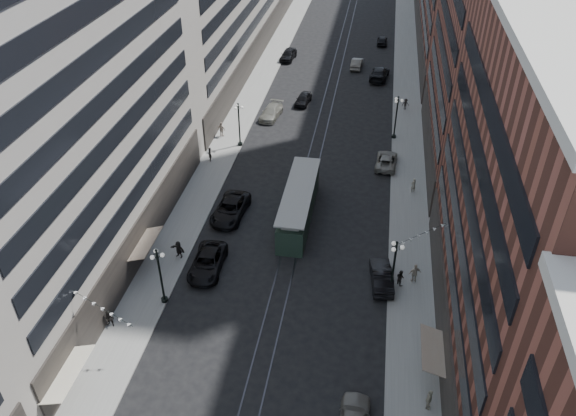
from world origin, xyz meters
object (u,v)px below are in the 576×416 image
Objects in this scene: pedestrian_9 at (405,104)px; car_11 at (386,161)px; lamppost_sw_mid at (239,123)px; car_10 at (381,276)px; car_8 at (271,112)px; car_9 at (288,55)px; lamppost_se_mid at (396,116)px; pedestrian_4 at (429,400)px; pedestrian_7 at (400,277)px; pedestrian_extra_0 at (210,154)px; car_7 at (230,209)px; pedestrian_extra_1 at (415,273)px; car_2 at (208,262)px; car_12 at (379,74)px; pedestrian_6 at (222,129)px; pedestrian_2 at (110,319)px; streetcar at (299,205)px; lamppost_sw_far at (160,274)px; car_14 at (357,63)px; car_13 at (303,99)px; car_extra_0 at (382,40)px; pedestrian_5 at (178,249)px; pedestrian_8 at (413,185)px; lamppost_se_far at (394,266)px.

car_11 is at bearing -115.24° from pedestrian_9.
car_10 is at bearing -51.07° from lamppost_sw_mid.
car_8 is 21.50m from car_9.
pedestrian_4 is (2.68, -38.85, -2.07)m from lamppost_se_mid.
pedestrian_7 is at bearing 173.48° from car_10.
pedestrian_extra_0 is (-22.39, -17.69, 0.08)m from pedestrian_9.
lamppost_sw_mid is at bearing 103.84° from car_7.
pedestrian_extra_1 is at bearing -106.04° from pedestrian_9.
pedestrian_extra_1 is at bearing -50.81° from car_8.
car_7 is at bearing 88.39° from car_2.
pedestrian_7 is at bearing -19.86° from car_7.
car_7 is 16.97m from car_10.
car_12 is (16.00, 23.96, -2.22)m from lamppost_sw_mid.
lamppost_se_mid is at bearing 19.24° from pedestrian_4.
pedestrian_9 reaches higher than car_2.
pedestrian_4 is 0.92× the size of pedestrian_6.
pedestrian_2 is 1.04× the size of pedestrian_9.
car_8 is (-6.95, 21.89, -0.82)m from streetcar.
lamppost_sw_far is 1.11× the size of car_9.
car_14 is at bearing 70.46° from car_8.
pedestrian_2 is at bearing -126.47° from streetcar.
lamppost_sw_mid reaches higher than streetcar.
lamppost_se_mid reaches higher than pedestrian_4.
pedestrian_4 is 32.23m from car_11.
pedestrian_2 reaches higher than car_13.
lamppost_sw_far is 2.96× the size of pedestrian_extra_1.
car_14 is 35.45m from pedestrian_extra_0.
car_12 is 15.83m from car_extra_0.
pedestrian_extra_1 is (11.18, -7.71, -0.50)m from streetcar.
pedestrian_9 is (1.42, 8.46, -2.18)m from lamppost_se_mid.
lamppost_sw_mid is 21.47m from pedestrian_5.
pedestrian_extra_1 is (17.98, -6.98, 0.23)m from car_7.
pedestrian_extra_0 is (-18.57, -44.01, 0.27)m from car_extra_0.
pedestrian_extra_1 is (0.56, -34.69, 0.17)m from pedestrian_9.
pedestrian_5 reaches higher than pedestrian_8.
car_10 is 15.01m from pedestrian_8.
pedestrian_8 is at bearing -108.31° from car_10.
lamppost_se_mid is 23.85m from car_14.
car_9 is at bearing -5.94° from car_14.
pedestrian_6 is at bearing 146.25° from lamppost_sw_mid.
lamppost_sw_mid reaches higher than car_7.
streetcar reaches higher than pedestrian_6.
lamppost_se_far is at bearing 29.17° from pedestrian_4.
car_2 is 3.03× the size of pedestrian_6.
streetcar is 7.30× the size of pedestrian_5.
car_13 is at bearing -18.05° from pedestrian_7.
lamppost_se_mid is at bearing -37.24° from pedestrian_7.
pedestrian_6 is 1.25× the size of pedestrian_7.
lamppost_se_mid is 2.92× the size of pedestrian_6.
lamppost_sw_far is at bearing 120.04° from pedestrian_6.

